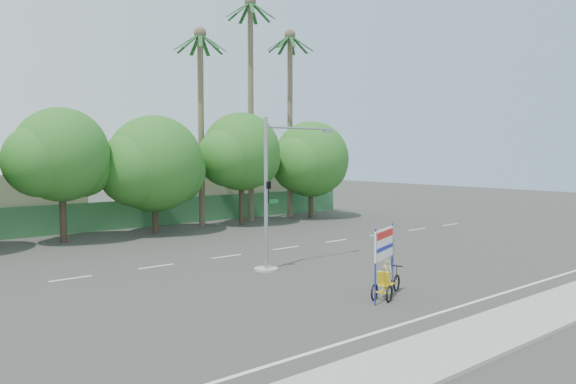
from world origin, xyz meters
TOP-DOWN VIEW (x-y plane):
  - ground at (0.00, 0.00)m, footprint 120.00×120.00m
  - sidewalk_near at (0.00, -7.50)m, footprint 50.00×2.40m
  - fence at (0.00, 21.50)m, footprint 38.00×0.08m
  - building_right at (8.00, 26.00)m, footprint 14.00×8.00m
  - tree_left at (-7.05, 18.00)m, footprint 6.66×5.60m
  - tree_center at (-1.05, 18.00)m, footprint 7.62×6.40m
  - tree_right at (5.95, 18.00)m, footprint 6.90×5.80m
  - tree_far_right at (12.95, 18.00)m, footprint 7.38×6.20m
  - palm_tall at (8.00, 19.50)m, footprint 3.73×3.79m
  - palm_mid at (12.00, 19.50)m, footprint 3.73×3.79m
  - palm_short at (3.50, 19.50)m, footprint 3.73×3.79m
  - traffic_signal at (-2.20, 3.98)m, footprint 4.72×1.10m
  - trike_billboard at (-2.08, -2.75)m, footprint 2.65×1.25m

SIDE VIEW (x-z plane):
  - ground at x=0.00m, z-range 0.00..0.00m
  - sidewalk_near at x=0.00m, z-range 0.00..0.12m
  - fence at x=0.00m, z-range 0.00..2.00m
  - trike_billboard at x=-2.08m, z-range -0.27..2.50m
  - building_right at x=8.00m, z-range 0.00..3.60m
  - traffic_signal at x=-2.20m, z-range -0.58..6.42m
  - tree_center at x=-1.05m, z-range 0.54..8.39m
  - tree_far_right at x=12.95m, z-range 0.68..8.61m
  - tree_left at x=-7.05m, z-range 1.02..9.09m
  - tree_right at x=5.95m, z-range 1.06..9.42m
  - palm_short at x=3.50m, z-range 1.64..16.09m
  - palm_mid at x=12.00m, z-range 1.67..17.12m
  - palm_tall at x=8.00m, z-range 1.74..19.19m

